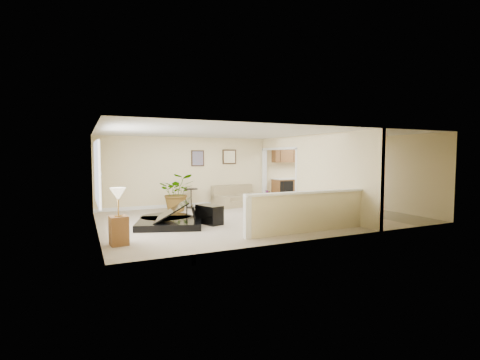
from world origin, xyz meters
name	(u,v)px	position (x,y,z in m)	size (l,w,h in m)	color
floor	(259,217)	(0.00, 0.00, 0.00)	(9.00, 9.00, 0.00)	tan
back_wall	(222,171)	(0.00, 3.00, 1.25)	(9.00, 0.04, 2.50)	beige
front_wall	(322,183)	(0.00, -3.00, 1.25)	(9.00, 0.04, 2.50)	beige
left_wall	(96,180)	(-4.50, 0.00, 1.25)	(0.04, 6.00, 2.50)	beige
right_wall	(372,173)	(4.50, 0.00, 1.25)	(0.04, 6.00, 2.50)	beige
ceiling	(259,133)	(0.00, 0.00, 2.50)	(9.00, 6.00, 0.04)	beige
kitchen_vinyl	(341,210)	(3.15, 0.00, 0.00)	(2.70, 6.00, 0.01)	tan
interior_partition	(304,175)	(1.80, 0.25, 1.22)	(0.18, 5.99, 2.50)	beige
pony_half_wall	(306,211)	(0.08, -2.30, 0.52)	(3.42, 0.22, 1.00)	beige
left_window	(97,173)	(-4.49, -0.50, 1.45)	(0.05, 2.15, 1.45)	white
wall_art_left	(198,158)	(-0.95, 2.97, 1.75)	(0.48, 0.04, 0.58)	#342112
wall_mirror	(229,157)	(0.30, 2.97, 1.80)	(0.55, 0.04, 0.55)	#342112
kitchen_cabinets	(297,180)	(3.19, 2.73, 0.87)	(2.36, 0.65, 2.33)	brown
piano	(167,201)	(-2.80, -0.11, 0.65)	(2.25, 2.24, 1.55)	black
piano_bench	(209,214)	(-1.70, -0.36, 0.25)	(0.39, 0.76, 0.51)	black
loveseat	(237,195)	(0.40, 2.48, 0.38)	(1.89, 1.27, 0.99)	#9A8B62
accent_table	(191,195)	(-1.31, 2.65, 0.44)	(0.47, 0.47, 0.69)	black
palm_plant	(177,193)	(-1.94, 2.12, 0.62)	(1.33, 1.22, 1.26)	black
small_plant	(268,199)	(1.45, 2.00, 0.24)	(0.42, 0.42, 0.57)	black
lamp_stand	(119,221)	(-4.15, -1.69, 0.50)	(0.38, 0.38, 1.19)	brown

